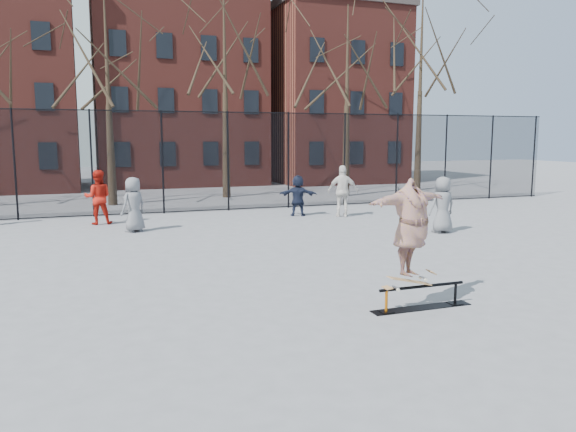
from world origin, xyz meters
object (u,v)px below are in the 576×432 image
object	(u,v)px
skateboard	(409,283)
bystander_grey	(134,205)
bystander_red	(98,197)
bystander_navy	(298,196)
bystander_extra	(443,205)
bystander_white	(343,191)
skate_rail	(422,299)
skater	(411,233)

from	to	relation	value
skateboard	bystander_grey	bearing A→B (deg)	110.84
bystander_red	bystander_navy	xyz separation A→B (m)	(7.18, -0.40, -0.16)
bystander_red	bystander_grey	bearing A→B (deg)	121.64
bystander_extra	bystander_red	bearing A→B (deg)	-30.89
skateboard	bystander_navy	xyz separation A→B (m)	(2.37, 11.59, 0.30)
bystander_red	bystander_white	bearing A→B (deg)	177.02
bystander_grey	bystander_navy	world-z (taller)	bystander_grey
bystander_white	bystander_navy	distance (m)	1.71
skate_rail	skateboard	distance (m)	0.40
skate_rail	bystander_red	xyz separation A→B (m)	(-5.07, 11.99, 0.77)
skate_rail	bystander_navy	xyz separation A→B (m)	(2.11, 11.59, 0.61)
skater	bystander_red	size ratio (longest dim) A/B	1.11
skate_rail	bystander_grey	world-z (taller)	bystander_grey
skate_rail	bystander_white	world-z (taller)	bystander_white
bystander_grey	bystander_white	xyz separation A→B (m)	(7.67, 0.82, 0.10)
bystander_white	skateboard	bearing A→B (deg)	89.58
skateboard	bystander_grey	distance (m)	10.69
bystander_white	bystander_navy	size ratio (longest dim) A/B	1.24
bystander_grey	bystander_extra	size ratio (longest dim) A/B	0.98
bystander_extra	bystander_grey	bearing A→B (deg)	-23.33
bystander_white	skate_rail	bearing A→B (deg)	90.81
skater	bystander_navy	bearing A→B (deg)	54.50
bystander_navy	bystander_extra	size ratio (longest dim) A/B	0.88
bystander_white	bystander_extra	distance (m)	4.52
bystander_extra	skateboard	bearing A→B (deg)	48.74
bystander_grey	bystander_red	distance (m)	2.25
skate_rail	bystander_extra	world-z (taller)	bystander_extra
skateboard	bystander_red	size ratio (longest dim) A/B	0.47
skateboard	skate_rail	bearing A→B (deg)	-0.00
bystander_white	bystander_extra	xyz separation A→B (m)	(1.39, -4.30, -0.08)
skater	bystander_extra	world-z (taller)	skater
skate_rail	bystander_grey	xyz separation A→B (m)	(-4.06, 9.98, 0.70)
bystander_grey	bystander_white	size ratio (longest dim) A/B	0.90
bystander_navy	bystander_white	bearing A→B (deg)	175.12
bystander_grey	bystander_extra	distance (m)	9.70
skate_rail	bystander_navy	bearing A→B (deg)	79.70
skateboard	bystander_navy	size ratio (longest dim) A/B	0.56
skate_rail	skater	distance (m)	1.23
skateboard	skater	world-z (taller)	skater
skate_rail	skateboard	world-z (taller)	skateboard
skater	bystander_extra	size ratio (longest dim) A/B	1.17
skateboard	bystander_red	world-z (taller)	bystander_red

